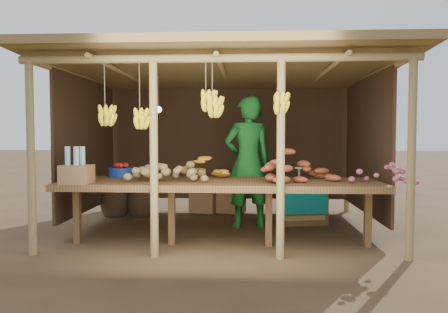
{
  "coord_description": "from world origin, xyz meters",
  "views": [
    {
      "loc": [
        0.33,
        -6.28,
        1.38
      ],
      "look_at": [
        0.0,
        0.0,
        1.05
      ],
      "focal_mm": 35.0,
      "sensor_mm": 36.0,
      "label": 1
    }
  ],
  "objects": [
    {
      "name": "ground",
      "position": [
        0.0,
        0.0,
        0.0
      ],
      "size": [
        60.0,
        60.0,
        0.0
      ],
      "primitive_type": "plane",
      "color": "brown",
      "rests_on": "ground"
    },
    {
      "name": "stall_structure",
      "position": [
        -0.04,
        -0.03,
        1.91
      ],
      "size": [
        4.7,
        3.5,
        2.43
      ],
      "color": "#9D8451",
      "rests_on": "ground"
    },
    {
      "name": "counter",
      "position": [
        0.0,
        -0.95,
        0.74
      ],
      "size": [
        3.9,
        1.05,
        0.8
      ],
      "color": "brown",
      "rests_on": "ground"
    },
    {
      "name": "potato_heap",
      "position": [
        -0.64,
        -0.94,
        0.98
      ],
      "size": [
        1.02,
        0.62,
        0.37
      ],
      "primitive_type": null,
      "rotation": [
        0.0,
        0.0,
        0.02
      ],
      "color": "#947B4C",
      "rests_on": "counter"
    },
    {
      "name": "sweet_potato_heap",
      "position": [
        0.86,
        -0.91,
        0.98
      ],
      "size": [
        1.3,
        1.07,
        0.36
      ],
      "primitive_type": null,
      "rotation": [
        0.0,
        0.0,
        -0.41
      ],
      "color": "#9F4C28",
      "rests_on": "counter"
    },
    {
      "name": "onion_heap",
      "position": [
        1.9,
        -1.2,
        0.98
      ],
      "size": [
        0.79,
        0.55,
        0.35
      ],
      "primitive_type": null,
      "rotation": [
        0.0,
        0.0,
        0.15
      ],
      "color": "#C15D72",
      "rests_on": "counter"
    },
    {
      "name": "banana_pile",
      "position": [
        -0.19,
        -0.62,
        0.97
      ],
      "size": [
        0.56,
        0.35,
        0.34
      ],
      "primitive_type": null,
      "rotation": [
        0.0,
        0.0,
        -0.04
      ],
      "color": "gold",
      "rests_on": "counter"
    },
    {
      "name": "tomato_basin",
      "position": [
        -1.35,
        -0.52,
        0.88
      ],
      "size": [
        0.36,
        0.36,
        0.19
      ],
      "rotation": [
        0.0,
        0.0,
        -0.31
      ],
      "color": "navy",
      "rests_on": "counter"
    },
    {
      "name": "bottle_box",
      "position": [
        -1.65,
        -1.33,
        0.97
      ],
      "size": [
        0.35,
        0.27,
        0.43
      ],
      "color": "#8D623F",
      "rests_on": "counter"
    },
    {
      "name": "vendor",
      "position": [
        0.35,
        0.12,
        0.96
      ],
      "size": [
        0.8,
        0.64,
        1.93
      ],
      "primitive_type": "imported",
      "rotation": [
        0.0,
        0.0,
        3.43
      ],
      "color": "#186E25",
      "rests_on": "ground"
    },
    {
      "name": "tarp_crate",
      "position": [
        1.18,
        0.5,
        0.36
      ],
      "size": [
        0.84,
        0.76,
        0.88
      ],
      "color": "brown",
      "rests_on": "ground"
    },
    {
      "name": "carton_stack",
      "position": [
        -0.1,
        1.2,
        0.3
      ],
      "size": [
        0.98,
        0.45,
        0.69
      ],
      "color": "#8D623F",
      "rests_on": "ground"
    },
    {
      "name": "burlap_sacks",
      "position": [
        -1.65,
        0.87,
        0.29
      ],
      "size": [
        0.95,
        0.5,
        0.67
      ],
      "color": "#432E1F",
      "rests_on": "ground"
    }
  ]
}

